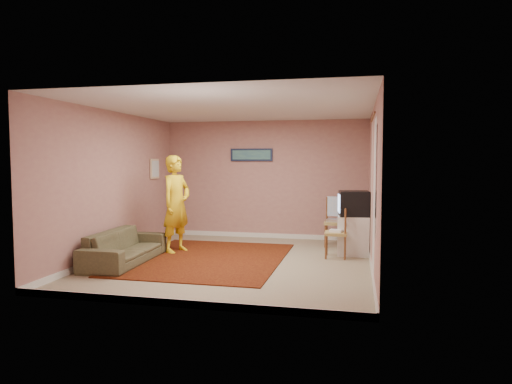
% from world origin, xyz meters
% --- Properties ---
extents(ground, '(5.00, 5.00, 0.00)m').
position_xyz_m(ground, '(0.00, 0.00, 0.00)').
color(ground, tan).
rests_on(ground, ground).
extents(wall_back, '(4.50, 0.02, 2.60)m').
position_xyz_m(wall_back, '(0.00, 2.50, 1.30)').
color(wall_back, tan).
rests_on(wall_back, ground).
extents(wall_front, '(4.50, 0.02, 2.60)m').
position_xyz_m(wall_front, '(0.00, -2.50, 1.30)').
color(wall_front, tan).
rests_on(wall_front, ground).
extents(wall_left, '(0.02, 5.00, 2.60)m').
position_xyz_m(wall_left, '(-2.25, 0.00, 1.30)').
color(wall_left, tan).
rests_on(wall_left, ground).
extents(wall_right, '(0.02, 5.00, 2.60)m').
position_xyz_m(wall_right, '(2.25, 0.00, 1.30)').
color(wall_right, tan).
rests_on(wall_right, ground).
extents(ceiling, '(4.50, 5.00, 0.02)m').
position_xyz_m(ceiling, '(0.00, 0.00, 2.60)').
color(ceiling, silver).
rests_on(ceiling, wall_back).
extents(baseboard_back, '(4.50, 0.02, 0.10)m').
position_xyz_m(baseboard_back, '(0.00, 2.49, 0.05)').
color(baseboard_back, silver).
rests_on(baseboard_back, ground).
extents(baseboard_front, '(4.50, 0.02, 0.10)m').
position_xyz_m(baseboard_front, '(0.00, -2.49, 0.05)').
color(baseboard_front, silver).
rests_on(baseboard_front, ground).
extents(baseboard_left, '(0.02, 5.00, 0.10)m').
position_xyz_m(baseboard_left, '(-2.24, 0.00, 0.05)').
color(baseboard_left, silver).
rests_on(baseboard_left, ground).
extents(baseboard_right, '(0.02, 5.00, 0.10)m').
position_xyz_m(baseboard_right, '(2.24, 0.00, 0.05)').
color(baseboard_right, silver).
rests_on(baseboard_right, ground).
extents(window, '(0.01, 1.10, 1.50)m').
position_xyz_m(window, '(2.24, -0.90, 1.45)').
color(window, black).
rests_on(window, wall_right).
extents(curtain_sheer, '(0.01, 0.75, 2.10)m').
position_xyz_m(curtain_sheer, '(2.23, -1.05, 1.25)').
color(curtain_sheer, silver).
rests_on(curtain_sheer, wall_right).
extents(curtain_floral, '(0.01, 0.35, 2.10)m').
position_xyz_m(curtain_floral, '(2.21, -0.35, 1.25)').
color(curtain_floral, beige).
rests_on(curtain_floral, wall_right).
extents(curtain_rod, '(0.02, 1.40, 0.02)m').
position_xyz_m(curtain_rod, '(2.20, -0.90, 2.32)').
color(curtain_rod, brown).
rests_on(curtain_rod, wall_right).
extents(picture_back, '(0.95, 0.04, 0.28)m').
position_xyz_m(picture_back, '(-0.30, 2.47, 1.85)').
color(picture_back, '#141D39').
rests_on(picture_back, wall_back).
extents(picture_left, '(0.04, 0.38, 0.42)m').
position_xyz_m(picture_left, '(-2.22, 1.60, 1.55)').
color(picture_left, beige).
rests_on(picture_left, wall_left).
extents(area_rug, '(2.60, 3.25, 0.02)m').
position_xyz_m(area_rug, '(-0.54, 0.10, 0.01)').
color(area_rug, black).
rests_on(area_rug, ground).
extents(tv_cabinet, '(0.56, 0.51, 0.71)m').
position_xyz_m(tv_cabinet, '(1.95, 1.03, 0.36)').
color(tv_cabinet, silver).
rests_on(tv_cabinet, ground).
extents(crt_tv, '(0.58, 0.53, 0.46)m').
position_xyz_m(crt_tv, '(1.94, 1.03, 0.94)').
color(crt_tv, black).
rests_on(crt_tv, tv_cabinet).
extents(chair_a, '(0.45, 0.43, 0.53)m').
position_xyz_m(chair_a, '(1.60, 1.76, 0.60)').
color(chair_a, tan).
rests_on(chair_a, ground).
extents(dvd_player, '(0.38, 0.32, 0.06)m').
position_xyz_m(dvd_player, '(1.60, 1.76, 0.53)').
color(dvd_player, silver).
rests_on(dvd_player, chair_a).
extents(blue_throw, '(0.38, 0.05, 0.40)m').
position_xyz_m(blue_throw, '(1.60, 1.95, 0.79)').
color(blue_throw, '#97C4F7').
rests_on(blue_throw, chair_a).
extents(chair_b, '(0.40, 0.41, 0.49)m').
position_xyz_m(chair_b, '(1.64, 0.71, 0.55)').
color(chair_b, tan).
rests_on(chair_b, ground).
extents(game_console, '(0.24, 0.19, 0.04)m').
position_xyz_m(game_console, '(1.64, 0.71, 0.48)').
color(game_console, white).
rests_on(game_console, chair_b).
extents(sofa, '(0.81, 1.91, 0.55)m').
position_xyz_m(sofa, '(-1.80, -0.50, 0.28)').
color(sofa, brown).
rests_on(sofa, ground).
extents(person, '(0.63, 0.77, 1.82)m').
position_xyz_m(person, '(-1.30, 0.56, 0.91)').
color(person, yellow).
rests_on(person, ground).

